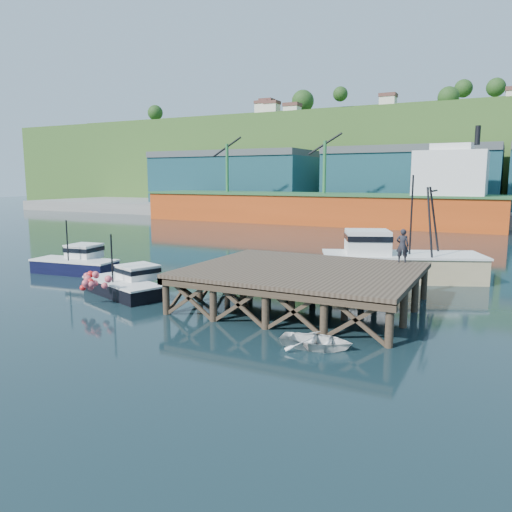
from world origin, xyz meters
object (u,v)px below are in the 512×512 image
Objects in this scene: dinghy at (316,341)px; boat_navy at (77,262)px; dockworker at (402,246)px; trawler at (398,259)px; boat_black at (126,283)px.

boat_navy is at bearing 65.26° from dinghy.
dockworker is at bearing 0.25° from boat_navy.
trawler is 3.75× the size of dinghy.
dockworker is (1.19, -5.31, 1.63)m from trawler.
dinghy is (13.55, -3.89, -0.37)m from boat_black.
boat_navy is 2.18× the size of dinghy.
boat_navy is at bearing 178.11° from trawler.
boat_black is at bearing -161.35° from trawler.
trawler is 15.91m from dinghy.
trawler is at bearing 13.72° from boat_navy.
dockworker reaches higher than boat_navy.
boat_black is 3.30× the size of dockworker.
boat_black is at bearing 14.43° from dockworker.
trawler is at bearing -87.00° from dockworker.
dockworker reaches higher than dinghy.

